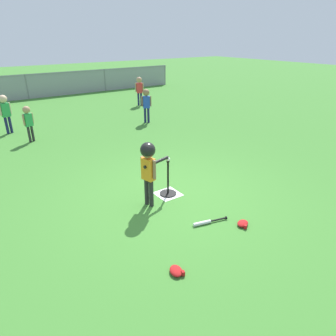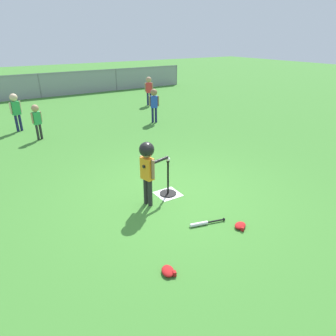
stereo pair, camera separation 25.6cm
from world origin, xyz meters
name	(u,v)px [view 2 (the right image)]	position (x,y,z in m)	size (l,w,h in m)	color
ground_plane	(175,195)	(0.00, 0.00, 0.00)	(60.00, 60.00, 0.00)	#3D7A2D
home_plate	(168,194)	(-0.09, 0.11, 0.00)	(0.44, 0.44, 0.01)	white
batting_tee	(168,189)	(-0.09, 0.11, 0.11)	(0.32, 0.32, 0.69)	black
baseball_on_tee	(168,159)	(-0.09, 0.11, 0.73)	(0.07, 0.07, 0.07)	white
batter_child	(147,161)	(-0.59, -0.02, 0.85)	(0.63, 0.33, 1.19)	#262626
fielder_near_left	(37,117)	(-1.45, 4.96, 0.66)	(0.30, 0.20, 1.03)	#262626
fielder_deep_center	(154,101)	(2.34, 4.78, 0.74)	(0.31, 0.23, 1.15)	#191E4C
fielder_near_right	(15,107)	(-1.81, 6.21, 0.76)	(0.34, 0.23, 1.18)	#191E4C
fielder_deep_right	(149,87)	(3.60, 7.36, 0.77)	(0.32, 0.24, 1.20)	#191E4C
spare_bat_silver	(203,223)	(-0.19, -1.07, 0.03)	(0.60, 0.21, 0.06)	silver
glove_by_plate	(240,226)	(0.28, -1.45, 0.04)	(0.26, 0.23, 0.07)	#B21919
glove_near_bats	(168,271)	(-1.24, -1.68, 0.04)	(0.22, 0.26, 0.07)	#B21919
outfield_fence	(40,85)	(0.00, 11.71, 0.62)	(16.06, 0.06, 1.15)	slate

